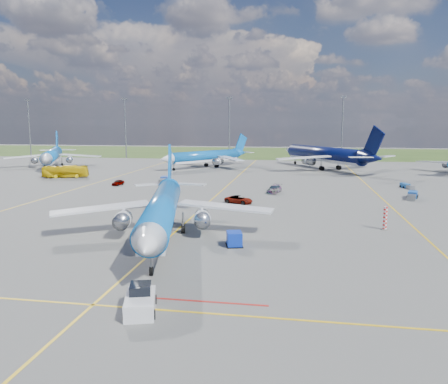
% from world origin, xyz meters
% --- Properties ---
extents(ground, '(400.00, 400.00, 0.00)m').
position_xyz_m(ground, '(0.00, 0.00, 0.00)').
color(ground, '#535350').
rests_on(ground, ground).
extents(grass_strip, '(400.00, 80.00, 0.01)m').
position_xyz_m(grass_strip, '(0.00, 150.00, 0.00)').
color(grass_strip, '#2D4719').
rests_on(grass_strip, ground).
extents(taxiway_lines, '(60.25, 160.00, 0.02)m').
position_xyz_m(taxiway_lines, '(0.17, 27.70, 0.01)').
color(taxiway_lines, gold).
rests_on(taxiway_lines, ground).
extents(floodlight_masts, '(202.20, 0.50, 22.70)m').
position_xyz_m(floodlight_masts, '(10.00, 110.00, 12.56)').
color(floodlight_masts, slate).
rests_on(floodlight_masts, ground).
extents(warning_post, '(0.50, 0.50, 3.00)m').
position_xyz_m(warning_post, '(26.00, 8.00, 1.50)').
color(warning_post, red).
rests_on(warning_post, ground).
extents(bg_jet_nw, '(44.40, 49.00, 10.45)m').
position_xyz_m(bg_jet_nw, '(-58.53, 72.81, 0.00)').
color(bg_jet_nw, '#0C5CAF').
rests_on(bg_jet_nw, ground).
extents(bg_jet_nnw, '(44.40, 46.65, 9.73)m').
position_xyz_m(bg_jet_nnw, '(-12.66, 80.42, 0.00)').
color(bg_jet_nnw, '#0C5CAF').
rests_on(bg_jet_nnw, ground).
extents(bg_jet_n, '(55.91, 59.49, 12.44)m').
position_xyz_m(bg_jet_n, '(22.51, 81.98, 0.00)').
color(bg_jet_n, '#060D39').
rests_on(bg_jet_n, ground).
extents(main_airliner, '(36.78, 43.55, 9.95)m').
position_xyz_m(main_airliner, '(-0.63, -0.83, 0.00)').
color(main_airliner, '#0C5CAF').
rests_on(main_airliner, ground).
extents(pushback_tug, '(3.10, 5.65, 1.88)m').
position_xyz_m(pushback_tug, '(3.91, -20.43, 0.76)').
color(pushback_tug, silver).
rests_on(pushback_tug, ground).
extents(uld_container, '(2.04, 2.32, 1.58)m').
position_xyz_m(uld_container, '(8.16, -2.54, 0.79)').
color(uld_container, '#0C2CAC').
rests_on(uld_container, ground).
extents(apron_bus, '(11.13, 5.50, 3.02)m').
position_xyz_m(apron_bus, '(-41.80, 50.58, 1.51)').
color(apron_bus, yellow).
rests_on(apron_bus, ground).
extents(service_car_a, '(1.91, 3.64, 1.18)m').
position_xyz_m(service_car_a, '(-23.61, 40.13, 0.59)').
color(service_car_a, '#999999').
rests_on(service_car_a, ground).
extents(service_car_b, '(5.22, 3.74, 1.32)m').
position_xyz_m(service_car_b, '(5.25, 22.91, 0.66)').
color(service_car_b, '#999999').
rests_on(service_car_b, ground).
extents(service_car_c, '(3.14, 5.32, 1.45)m').
position_xyz_m(service_car_c, '(10.53, 35.49, 0.72)').
color(service_car_c, '#999999').
rests_on(service_car_c, ground).
extents(baggage_tug_w, '(2.97, 5.49, 1.19)m').
position_xyz_m(baggage_tug_w, '(35.29, 32.78, 0.56)').
color(baggage_tug_w, '#1C52AA').
rests_on(baggage_tug_w, ground).
extents(baggage_tug_c, '(2.19, 5.64, 1.23)m').
position_xyz_m(baggage_tug_c, '(-15.16, 46.32, 0.58)').
color(baggage_tug_c, '#193B98').
rests_on(baggage_tug_c, ground).
extents(baggage_tug_e, '(2.18, 4.45, 0.97)m').
position_xyz_m(baggage_tug_e, '(37.35, 45.71, 0.45)').
color(baggage_tug_e, '#19529A').
rests_on(baggage_tug_e, ground).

